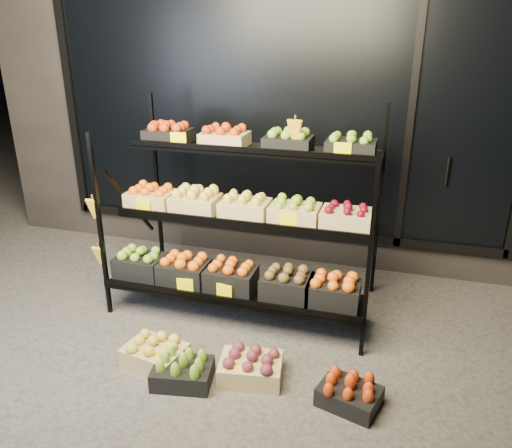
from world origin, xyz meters
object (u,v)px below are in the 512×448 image
(display_rack, at_px, (241,218))
(floor_crate_midleft, at_px, (183,371))
(floor_crate_midright, at_px, (251,366))
(floor_crate_left, at_px, (155,352))

(display_rack, relative_size, floor_crate_midleft, 5.13)
(display_rack, distance_m, floor_crate_midright, 1.18)
(display_rack, xyz_separation_m, floor_crate_left, (-0.33, -0.93, -0.69))
(floor_crate_left, height_order, floor_crate_midright, floor_crate_midright)
(floor_crate_left, distance_m, floor_crate_midleft, 0.29)
(floor_crate_left, relative_size, floor_crate_midright, 0.99)
(floor_crate_left, bearing_deg, display_rack, 79.91)
(display_rack, bearing_deg, floor_crate_midleft, -93.68)
(floor_crate_midright, bearing_deg, floor_crate_midleft, -167.38)
(floor_crate_left, xyz_separation_m, floor_crate_midright, (0.69, 0.04, 0.00))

